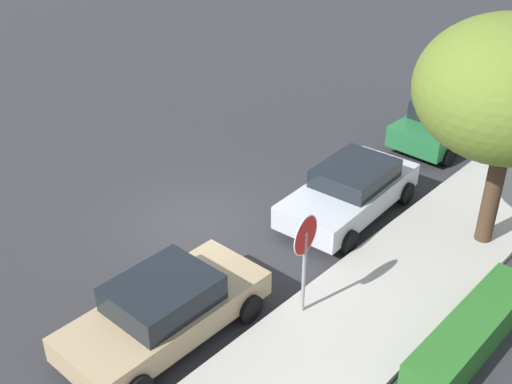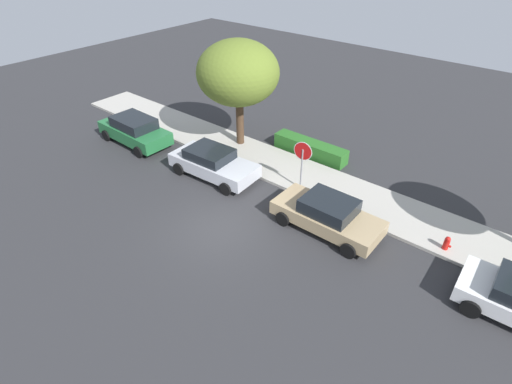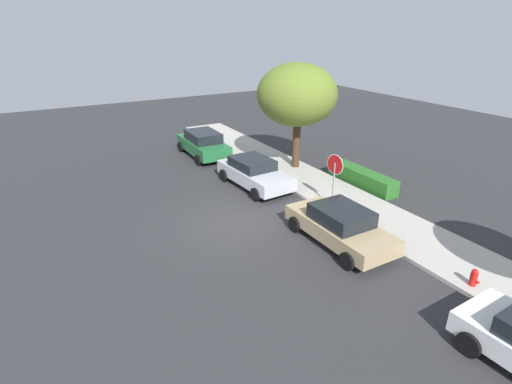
% 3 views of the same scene
% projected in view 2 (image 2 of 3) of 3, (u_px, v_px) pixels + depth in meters
% --- Properties ---
extents(ground_plane, '(60.00, 60.00, 0.00)m').
position_uv_depth(ground_plane, '(221.00, 227.00, 16.67)').
color(ground_plane, '#2D2D30').
extents(sidewalk_curb, '(32.00, 2.95, 0.14)m').
position_uv_depth(sidewalk_curb, '(295.00, 173.00, 20.09)').
color(sidewalk_curb, '#B2ADA3').
rests_on(sidewalk_curb, ground_plane).
extents(stop_sign, '(0.89, 0.13, 2.55)m').
position_uv_depth(stop_sign, '(302.00, 158.00, 17.94)').
color(stop_sign, gray).
rests_on(stop_sign, ground_plane).
extents(parked_car_tan, '(4.48, 2.10, 1.45)m').
position_uv_depth(parked_car_tan, '(327.00, 214.00, 16.20)').
color(parked_car_tan, tan).
rests_on(parked_car_tan, ground_plane).
extents(parked_car_silver, '(4.55, 2.30, 1.43)m').
position_uv_depth(parked_car_silver, '(213.00, 163.00, 19.61)').
color(parked_car_silver, silver).
rests_on(parked_car_silver, ground_plane).
extents(parked_car_green, '(4.53, 2.14, 1.56)m').
position_uv_depth(parked_car_green, '(135.00, 130.00, 22.48)').
color(parked_car_green, '#236B38').
rests_on(parked_car_green, ground_plane).
extents(street_tree_mid_block, '(4.26, 4.26, 5.82)m').
position_uv_depth(street_tree_mid_block, '(238.00, 73.00, 20.29)').
color(street_tree_mid_block, '#422D1E').
rests_on(street_tree_mid_block, ground_plane).
extents(fire_hydrant, '(0.30, 0.22, 0.72)m').
position_uv_depth(fire_hydrant, '(446.00, 244.00, 15.27)').
color(fire_hydrant, red).
rests_on(fire_hydrant, ground_plane).
extents(front_yard_hedge, '(4.19, 0.88, 0.80)m').
position_uv_depth(front_yard_hedge, '(310.00, 148.00, 21.52)').
color(front_yard_hedge, '#286623').
rests_on(front_yard_hedge, ground_plane).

